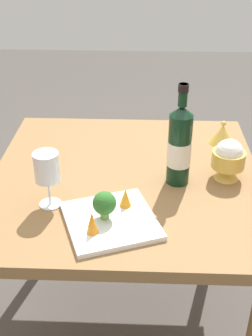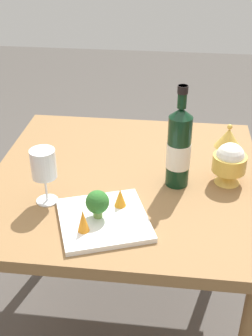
{
  "view_description": "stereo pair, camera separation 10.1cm",
  "coord_description": "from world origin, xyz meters",
  "px_view_note": "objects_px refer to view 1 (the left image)",
  "views": [
    {
      "loc": [
        1.28,
        0.05,
        1.52
      ],
      "look_at": [
        0.0,
        0.0,
        0.75
      ],
      "focal_mm": 47.55,
      "sensor_mm": 36.0,
      "label": 1
    },
    {
      "loc": [
        1.27,
        0.15,
        1.52
      ],
      "look_at": [
        0.0,
        0.0,
        0.75
      ],
      "focal_mm": 47.55,
      "sensor_mm": 36.0,
      "label": 2
    }
  ],
  "objects_px": {
    "rice_bowl_lid": "(222,134)",
    "serving_plate": "(111,221)",
    "broccoli_floret": "(104,204)",
    "carrot_garnish_left": "(125,198)",
    "wine_glass": "(47,168)",
    "rice_bowl": "(228,159)",
    "carrot_garnish_right": "(92,223)",
    "wine_bottle": "(179,145)"
  },
  "relations": [
    {
      "from": "broccoli_floret",
      "to": "carrot_garnish_right",
      "type": "xyz_separation_m",
      "value": [
        0.07,
        -0.03,
        -0.02
      ]
    },
    {
      "from": "wine_glass",
      "to": "rice_bowl",
      "type": "bearing_deg",
      "value": 107.68
    },
    {
      "from": "broccoli_floret",
      "to": "serving_plate",
      "type": "bearing_deg",
      "value": 82.52
    },
    {
      "from": "carrot_garnish_right",
      "to": "rice_bowl_lid",
      "type": "bearing_deg",
      "value": 143.08
    },
    {
      "from": "rice_bowl_lid",
      "to": "carrot_garnish_right",
      "type": "xyz_separation_m",
      "value": [
        0.58,
        -0.44,
        0.01
      ]
    },
    {
      "from": "serving_plate",
      "to": "carrot_garnish_right",
      "type": "distance_m",
      "value": 0.09
    },
    {
      "from": "wine_bottle",
      "to": "broccoli_floret",
      "type": "xyz_separation_m",
      "value": [
        0.23,
        -0.22,
        -0.07
      ]
    },
    {
      "from": "serving_plate",
      "to": "carrot_garnish_right",
      "type": "xyz_separation_m",
      "value": [
        0.07,
        -0.04,
        0.04
      ]
    },
    {
      "from": "wine_glass",
      "to": "carrot_garnish_left",
      "type": "relative_size",
      "value": 3.1
    },
    {
      "from": "wine_bottle",
      "to": "carrot_garnish_left",
      "type": "height_order",
      "value": "wine_bottle"
    },
    {
      "from": "wine_bottle",
      "to": "carrot_garnish_right",
      "type": "bearing_deg",
      "value": -40.03
    },
    {
      "from": "wine_bottle",
      "to": "serving_plate",
      "type": "bearing_deg",
      "value": -41.39
    },
    {
      "from": "rice_bowl",
      "to": "carrot_garnish_right",
      "type": "distance_m",
      "value": 0.53
    },
    {
      "from": "wine_bottle",
      "to": "rice_bowl",
      "type": "height_order",
      "value": "wine_bottle"
    },
    {
      "from": "rice_bowl",
      "to": "serving_plate",
      "type": "distance_m",
      "value": 0.46
    },
    {
      "from": "serving_plate",
      "to": "carrot_garnish_left",
      "type": "height_order",
      "value": "carrot_garnish_left"
    },
    {
      "from": "wine_glass",
      "to": "carrot_garnish_left",
      "type": "bearing_deg",
      "value": 85.41
    },
    {
      "from": "rice_bowl_lid",
      "to": "carrot_garnish_left",
      "type": "relative_size",
      "value": 1.73
    },
    {
      "from": "broccoli_floret",
      "to": "carrot_garnish_left",
      "type": "bearing_deg",
      "value": 137.95
    },
    {
      "from": "rice_bowl",
      "to": "rice_bowl_lid",
      "type": "bearing_deg",
      "value": 175.34
    },
    {
      "from": "wine_bottle",
      "to": "serving_plate",
      "type": "xyz_separation_m",
      "value": [
        0.23,
        -0.2,
        -0.13
      ]
    },
    {
      "from": "rice_bowl_lid",
      "to": "serving_plate",
      "type": "bearing_deg",
      "value": -37.2
    },
    {
      "from": "rice_bowl_lid",
      "to": "carrot_garnish_right",
      "type": "height_order",
      "value": "rice_bowl_lid"
    },
    {
      "from": "rice_bowl_lid",
      "to": "carrot_garnish_right",
      "type": "distance_m",
      "value": 0.73
    },
    {
      "from": "rice_bowl",
      "to": "carrot_garnish_right",
      "type": "bearing_deg",
      "value": -51.76
    },
    {
      "from": "carrot_garnish_right",
      "to": "rice_bowl",
      "type": "bearing_deg",
      "value": 128.24
    },
    {
      "from": "wine_glass",
      "to": "rice_bowl",
      "type": "xyz_separation_m",
      "value": [
        -0.18,
        0.56,
        -0.05
      ]
    },
    {
      "from": "rice_bowl_lid",
      "to": "broccoli_floret",
      "type": "height_order",
      "value": "broccoli_floret"
    },
    {
      "from": "rice_bowl",
      "to": "carrot_garnish_left",
      "type": "distance_m",
      "value": 0.39
    },
    {
      "from": "carrot_garnish_left",
      "to": "carrot_garnish_right",
      "type": "xyz_separation_m",
      "value": [
        0.13,
        -0.08,
        0.0
      ]
    },
    {
      "from": "wine_glass",
      "to": "carrot_garnish_right",
      "type": "distance_m",
      "value": 0.22
    },
    {
      "from": "wine_bottle",
      "to": "serving_plate",
      "type": "distance_m",
      "value": 0.33
    },
    {
      "from": "rice_bowl_lid",
      "to": "serving_plate",
      "type": "distance_m",
      "value": 0.65
    },
    {
      "from": "wine_bottle",
      "to": "rice_bowl_lid",
      "type": "relative_size",
      "value": 3.39
    },
    {
      "from": "broccoli_floret",
      "to": "carrot_garnish_left",
      "type": "distance_m",
      "value": 0.09
    },
    {
      "from": "rice_bowl",
      "to": "rice_bowl_lid",
      "type": "distance_m",
      "value": 0.26
    },
    {
      "from": "rice_bowl_lid",
      "to": "carrot_garnish_left",
      "type": "distance_m",
      "value": 0.57
    },
    {
      "from": "wine_glass",
      "to": "serving_plate",
      "type": "height_order",
      "value": "wine_glass"
    },
    {
      "from": "broccoli_floret",
      "to": "rice_bowl_lid",
      "type": "bearing_deg",
      "value": 141.53
    },
    {
      "from": "rice_bowl_lid",
      "to": "serving_plate",
      "type": "relative_size",
      "value": 0.31
    },
    {
      "from": "wine_glass",
      "to": "carrot_garnish_right",
      "type": "bearing_deg",
      "value": 44.48
    },
    {
      "from": "rice_bowl_lid",
      "to": "broccoli_floret",
      "type": "relative_size",
      "value": 1.17
    }
  ]
}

